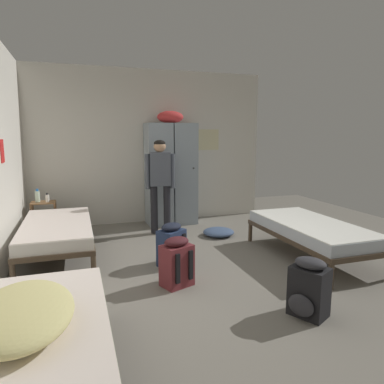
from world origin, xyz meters
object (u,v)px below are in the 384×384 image
locker_bank (171,172)px  bed_right (311,230)px  person_traveler (160,178)px  backpack_black (309,289)px  water_bottle (37,196)px  backpack_maroon (176,263)px  clothes_pile_denim (219,232)px  bed_left_front (36,346)px  lotion_bottle (47,198)px  bedding_heap (22,313)px  bed_left_rear (57,230)px  shelf_unit (44,215)px  backpack_navy (171,245)px

locker_bank → bed_right: locker_bank is taller
person_traveler → backpack_black: size_ratio=2.84×
person_traveler → water_bottle: bearing=167.1°
locker_bank → water_bottle: size_ratio=9.68×
backpack_maroon → clothes_pile_denim: size_ratio=1.07×
bed_left_front → water_bottle: size_ratio=8.88×
bed_left_front → lotion_bottle: (-0.18, 3.89, 0.25)m
bedding_heap → water_bottle: (-0.27, 3.93, 0.07)m
bed_left_front → backpack_black: bearing=9.7°
lotion_bottle → backpack_black: (2.42, -3.51, -0.38)m
bed_left_front → person_traveler: person_traveler is taller
locker_bank → water_bottle: bearing=-175.8°
lotion_bottle → backpack_maroon: lotion_bottle is taller
bed_left_rear → clothes_pile_denim: 2.49m
person_traveler → clothes_pile_denim: bearing=-28.6°
locker_bank → lotion_bottle: bearing=-174.0°
bed_right → water_bottle: bearing=147.7°
shelf_unit → bed_left_rear: 1.18m
bed_left_front → bedding_heap: bedding_heap is taller
backpack_navy → clothes_pile_denim: bearing=43.4°
bedding_heap → clothes_pile_denim: bearing=50.1°
bed_left_rear → backpack_navy: 1.58m
bed_right → backpack_navy: size_ratio=3.45×
backpack_maroon → person_traveler: bearing=81.2°
bedding_heap → clothes_pile_denim: (2.52, 3.02, -0.53)m
bed_right → person_traveler: (-1.64, 1.81, 0.56)m
person_traveler → backpack_maroon: (-0.33, -2.11, -0.68)m
locker_bank → backpack_maroon: bearing=-103.8°
person_traveler → lotion_bottle: (-1.78, 0.38, -0.31)m
lotion_bottle → backpack_maroon: (1.45, -2.49, -0.38)m
backpack_navy → backpack_maroon: bearing=-99.6°
bed_right → water_bottle: 4.23m
bed_left_rear → backpack_maroon: size_ratio=3.45×
lotion_bottle → backpack_navy: lotion_bottle is taller
bed_left_front → lotion_bottle: lotion_bottle is taller
bed_right → bed_left_front: (-3.24, -1.70, 0.00)m
bed_right → backpack_black: (-1.00, -1.32, -0.12)m
bed_left_rear → person_traveler: 1.85m
water_bottle → clothes_pile_denim: bearing=-18.1°
shelf_unit → bed_left_front: 3.94m
shelf_unit → backpack_maroon: 2.96m
water_bottle → backpack_navy: (1.71, -1.94, -0.41)m
bedding_heap → backpack_navy: (1.44, 2.00, -0.33)m
water_bottle → backpack_maroon: water_bottle is taller
person_traveler → bedding_heap: bearing=-115.5°
locker_bank → backpack_black: bearing=-85.5°
locker_bank → clothes_pile_denim: locker_bank is taller
bed_right → lotion_bottle: lotion_bottle is taller
person_traveler → water_bottle: (-1.93, 0.44, -0.28)m
lotion_bottle → bed_left_front: bearing=-87.4°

